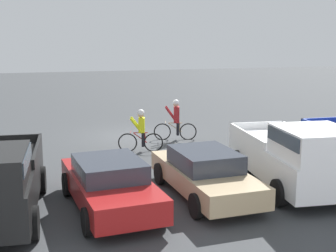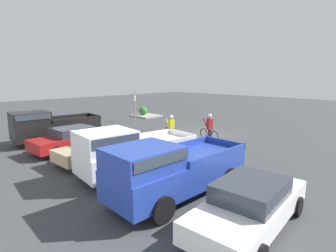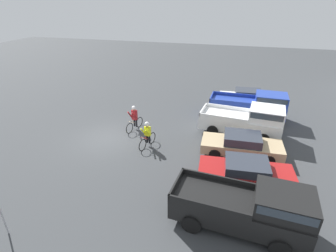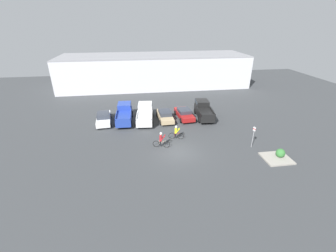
% 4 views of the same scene
% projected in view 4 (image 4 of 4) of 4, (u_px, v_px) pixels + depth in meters
% --- Properties ---
extents(ground_plane, '(80.00, 80.00, 0.00)m').
position_uv_depth(ground_plane, '(178.00, 152.00, 23.91)').
color(ground_plane, '#383A3D').
extents(warehouse_building, '(37.82, 10.78, 6.35)m').
position_uv_depth(warehouse_building, '(155.00, 71.00, 47.07)').
color(warehouse_building, silver).
rests_on(warehouse_building, ground_plane).
extents(sedan_0, '(2.25, 4.88, 1.38)m').
position_uv_depth(sedan_0, '(104.00, 118.00, 30.51)').
color(sedan_0, white).
rests_on(sedan_0, ground_plane).
extents(pickup_truck_0, '(2.28, 5.58, 2.10)m').
position_uv_depth(pickup_truck_0, '(124.00, 113.00, 31.01)').
color(pickup_truck_0, '#233D9E').
rests_on(pickup_truck_0, ground_plane).
extents(pickup_truck_1, '(2.64, 5.47, 2.11)m').
position_uv_depth(pickup_truck_1, '(145.00, 113.00, 31.06)').
color(pickup_truck_1, white).
rests_on(pickup_truck_1, ground_plane).
extents(sedan_1, '(2.13, 4.74, 1.36)m').
position_uv_depth(sedan_1, '(165.00, 115.00, 31.33)').
color(sedan_1, tan).
rests_on(sedan_1, ground_plane).
extents(sedan_2, '(2.31, 4.75, 1.37)m').
position_uv_depth(sedan_2, '(184.00, 114.00, 31.92)').
color(sedan_2, maroon).
rests_on(sedan_2, ground_plane).
extents(pickup_truck_2, '(2.46, 5.45, 2.10)m').
position_uv_depth(pickup_truck_2, '(203.00, 110.00, 32.24)').
color(pickup_truck_2, black).
rests_on(pickup_truck_2, ground_plane).
extents(cyclist_0, '(1.75, 0.59, 1.73)m').
position_uv_depth(cyclist_0, '(176.00, 132.00, 26.24)').
color(cyclist_0, black).
rests_on(cyclist_0, ground_plane).
extents(cyclist_1, '(1.86, 0.61, 1.83)m').
position_uv_depth(cyclist_1, '(161.00, 140.00, 24.48)').
color(cyclist_1, black).
rests_on(cyclist_1, ground_plane).
extents(fire_lane_sign, '(0.15, 0.28, 2.55)m').
position_uv_depth(fire_lane_sign, '(253.00, 135.00, 24.21)').
color(fire_lane_sign, '#9E9EA3').
rests_on(fire_lane_sign, ground_plane).
extents(curb_island, '(2.68, 2.43, 0.15)m').
position_uv_depth(curb_island, '(277.00, 158.00, 22.69)').
color(curb_island, gray).
rests_on(curb_island, ground_plane).
extents(shrub, '(0.90, 0.90, 0.90)m').
position_uv_depth(shrub, '(280.00, 153.00, 22.63)').
color(shrub, '#337033').
rests_on(shrub, curb_island).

